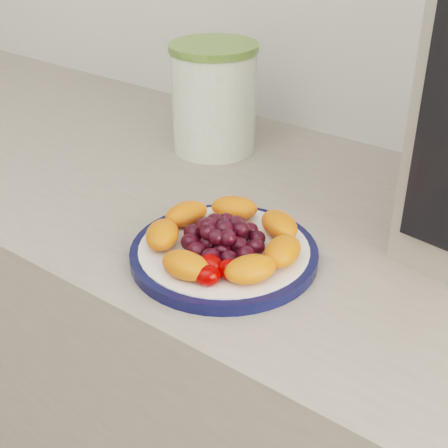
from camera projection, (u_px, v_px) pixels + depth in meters
The scene contains 7 objects.
counter at pixel (289, 443), 1.09m from camera, with size 3.50×0.60×0.90m, color gray.
plate_rim at pixel (224, 254), 0.77m from camera, with size 0.23×0.23×0.01m, color #0B1038.
plate_face at pixel (224, 253), 0.77m from camera, with size 0.21×0.21×0.02m, color white.
canister at pixel (214, 102), 1.04m from camera, with size 0.14×0.14×0.17m, color #466C17.
canister_lid at pixel (213, 47), 1.00m from camera, with size 0.15×0.15×0.01m, color olive.
appliance_panel at pixel (448, 131), 0.66m from camera, with size 0.06×0.02×0.26m, color black.
fruit_plate at pixel (224, 238), 0.76m from camera, with size 0.20×0.20×0.04m.
Camera 1 is at (0.37, 0.53, 1.32)m, focal length 50.00 mm.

